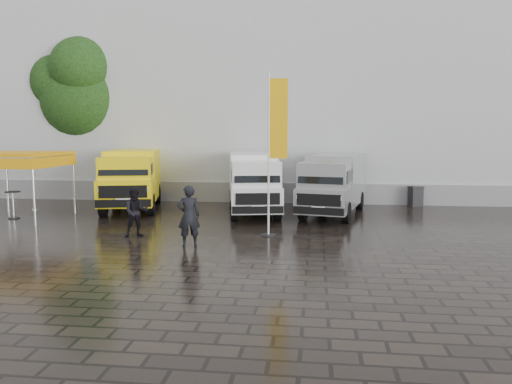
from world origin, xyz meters
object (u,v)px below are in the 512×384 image
van_silver (334,185)px  person_tent (136,212)px  canopy_tent (17,157)px  wheelie_bin (416,196)px  cocktail_table (13,205)px  person_front (189,216)px  van_white (253,184)px  van_yellow (132,180)px  flagpole (274,145)px

van_silver → person_tent: bearing=-128.5°
canopy_tent → wheelie_bin: 17.65m
van_silver → cocktail_table: bearing=-155.8°
cocktail_table → person_front: bearing=-25.8°
van_white → van_silver: 3.46m
canopy_tent → person_tent: bearing=-25.0°
van_silver → person_front: van_silver is taller
van_yellow → person_tent: (2.36, -5.85, -0.50)m
person_front → cocktail_table: bearing=-44.1°
cocktail_table → wheelie_bin: bearing=18.1°
van_white → canopy_tent: canopy_tent is taller
van_silver → person_tent: (-6.74, -5.41, -0.43)m
canopy_tent → cocktail_table: canopy_tent is taller
person_front → van_silver: bearing=-142.7°
person_front → person_tent: person_front is taller
van_white → person_front: (-1.13, -6.68, -0.33)m
flagpole → cocktail_table: size_ratio=4.91×
van_white → canopy_tent: bearing=-174.6°
van_yellow → person_front: van_yellow is taller
flagpole → person_front: bearing=-141.4°
van_white → cocktail_table: bearing=-175.1°
person_front → person_tent: size_ratio=1.14×
van_silver → canopy_tent: (-12.68, -2.64, 1.26)m
van_silver → cocktail_table: (-12.97, -2.62, -0.71)m
van_silver → van_yellow: bearing=-170.0°
wheelie_bin → cocktail_table: bearing=-178.8°
cocktail_table → wheelie_bin: size_ratio=1.16×
van_white → person_front: bearing=-110.2°
canopy_tent → van_white: bearing=16.0°
van_silver → person_front: size_ratio=3.08×
flagpole → wheelie_bin: size_ratio=5.71×
wheelie_bin → person_tent: (-10.70, -8.31, 0.36)m
cocktail_table → person_tent: person_tent is taller
van_yellow → canopy_tent: canopy_tent is taller
wheelie_bin → flagpole: bearing=-145.6°
van_white → canopy_tent: size_ratio=1.79×
person_front → flagpole: bearing=-159.6°
van_white → van_yellow: bearing=165.0°
flagpole → canopy_tent: bearing=168.8°
van_white → canopy_tent: 9.67m
van_silver → wheelie_bin: (3.95, 2.90, -0.79)m
van_silver → wheelie_bin: 4.97m
wheelie_bin → canopy_tent: bearing=-178.5°
van_white → van_silver: bearing=-10.6°
person_front → canopy_tent: bearing=-44.7°
van_white → flagpole: (1.31, -4.73, 1.80)m
van_white → wheelie_bin: (7.42, 2.90, -0.80)m
van_silver → canopy_tent: size_ratio=1.77×
cocktail_table → person_front: (8.37, -4.06, 0.39)m
van_yellow → person_front: (4.51, -7.12, -0.39)m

